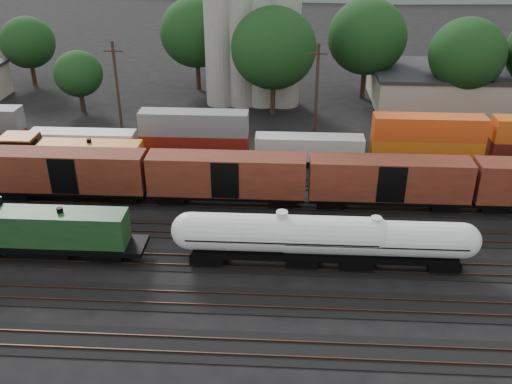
# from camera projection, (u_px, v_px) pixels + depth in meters

# --- Properties ---
(ground) EXTENTS (600.00, 600.00, 0.00)m
(ground) POSITION_uv_depth(u_px,v_px,m) (189.00, 230.00, 51.56)
(ground) COLOR black
(tracks) EXTENTS (180.00, 33.20, 0.20)m
(tracks) POSITION_uv_depth(u_px,v_px,m) (189.00, 229.00, 51.54)
(tracks) COLOR black
(tracks) RESTS_ON ground
(green_locomotive) EXTENTS (17.48, 3.08, 4.63)m
(green_locomotive) POSITION_uv_depth(u_px,v_px,m) (27.00, 229.00, 46.54)
(green_locomotive) COLOR black
(green_locomotive) RESTS_ON ground
(tank_car_a) EXTENTS (17.72, 3.17, 4.65)m
(tank_car_a) POSITION_uv_depth(u_px,v_px,m) (281.00, 236.00, 45.43)
(tank_car_a) COLOR silver
(tank_car_a) RESTS_ON ground
(tank_car_b) EXTENTS (16.65, 2.98, 4.36)m
(tank_car_b) POSITION_uv_depth(u_px,v_px,m) (374.00, 240.00, 45.13)
(tank_car_b) COLOR silver
(tank_car_b) RESTS_ON ground
(orange_locomotive) EXTENTS (17.81, 2.97, 4.45)m
(orange_locomotive) POSITION_uv_depth(u_px,v_px,m) (63.00, 156.00, 60.03)
(orange_locomotive) COLOR black
(orange_locomotive) RESTS_ON ground
(boxcar_string) EXTENTS (138.20, 2.90, 4.20)m
(boxcar_string) POSITION_uv_depth(u_px,v_px,m) (69.00, 172.00, 55.20)
(boxcar_string) COLOR black
(boxcar_string) RESTS_ON ground
(container_wall) EXTENTS (160.00, 2.60, 5.80)m
(container_wall) POSITION_uv_depth(u_px,v_px,m) (177.00, 138.00, 63.78)
(container_wall) COLOR black
(container_wall) RESTS_ON ground
(grain_silo) EXTENTS (13.40, 5.00, 29.00)m
(grain_silo) POSITION_uv_depth(u_px,v_px,m) (251.00, 25.00, 78.20)
(grain_silo) COLOR gray
(grain_silo) RESTS_ON ground
(industrial_sheds) EXTENTS (119.38, 17.26, 5.10)m
(industrial_sheds) POSITION_uv_depth(u_px,v_px,m) (274.00, 89.00, 81.35)
(industrial_sheds) COLOR #9E937F
(industrial_sheds) RESTS_ON ground
(tree_band) EXTENTS (163.61, 22.15, 14.50)m
(tree_band) POSITION_uv_depth(u_px,v_px,m) (245.00, 46.00, 80.80)
(tree_band) COLOR black
(tree_band) RESTS_ON ground
(utility_poles) EXTENTS (122.20, 0.36, 12.00)m
(utility_poles) POSITION_uv_depth(u_px,v_px,m) (216.00, 91.00, 68.25)
(utility_poles) COLOR black
(utility_poles) RESTS_ON ground
(distant_hills) EXTENTS (860.00, 286.00, 130.00)m
(distant_hills) POSITION_uv_depth(u_px,v_px,m) (320.00, 3.00, 290.56)
(distant_hills) COLOR #59665B
(distant_hills) RESTS_ON ground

